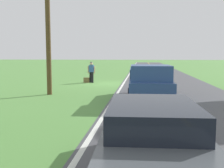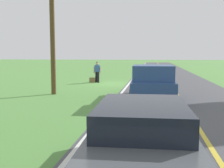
% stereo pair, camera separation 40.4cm
% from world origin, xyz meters
% --- Properties ---
extents(ground_plane, '(200.00, 200.00, 0.00)m').
position_xyz_m(ground_plane, '(0.00, 0.00, 0.00)').
color(ground_plane, '#568E42').
extents(road_surface, '(6.96, 120.00, 0.00)m').
position_xyz_m(road_surface, '(-4.57, 0.00, 0.00)').
color(road_surface, '#47474C').
rests_on(road_surface, ground).
extents(lane_edge_line, '(0.16, 117.60, 0.00)m').
position_xyz_m(lane_edge_line, '(-1.27, 0.00, 0.01)').
color(lane_edge_line, silver).
rests_on(lane_edge_line, ground).
extents(lane_centre_line, '(0.14, 117.60, 0.00)m').
position_xyz_m(lane_centre_line, '(-4.57, 0.00, 0.01)').
color(lane_centre_line, gold).
rests_on(lane_centre_line, ground).
extents(hitchhiker_walking, '(0.62, 0.52, 1.75)m').
position_xyz_m(hitchhiker_walking, '(1.43, -0.76, 0.98)').
color(hitchhiker_walking, black).
rests_on(hitchhiker_walking, ground).
extents(suitcase_carried, '(0.47, 0.22, 0.42)m').
position_xyz_m(suitcase_carried, '(1.85, -0.70, 0.21)').
color(suitcase_carried, brown).
rests_on(suitcase_carried, ground).
extents(pickup_truck_passing, '(2.21, 5.45, 1.82)m').
position_xyz_m(pickup_truck_passing, '(-3.09, 7.60, 0.97)').
color(pickup_truck_passing, '#2D4C84').
rests_on(pickup_truck_passing, ground).
extents(sedan_ahead_same_lane, '(2.03, 4.45, 1.41)m').
position_xyz_m(sedan_ahead_same_lane, '(-2.91, 16.44, 0.75)').
color(sedan_ahead_same_lane, '#4C5156').
rests_on(sedan_ahead_same_lane, ground).
extents(utility_pole_roadside, '(0.28, 0.28, 8.26)m').
position_xyz_m(utility_pole_roadside, '(2.63, 6.18, 4.13)').
color(utility_pole_roadside, brown).
rests_on(utility_pole_roadside, ground).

